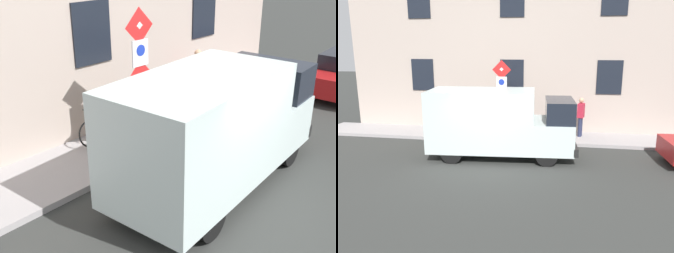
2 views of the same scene
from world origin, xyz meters
The scene contains 10 objects.
ground_plane centered at (0.00, 0.00, 0.00)m, with size 80.00×80.00×0.00m, color #313330.
sidewalk_slab centered at (3.69, 0.00, 0.07)m, with size 2.01×17.95×0.14m, color #9E9999.
building_facade centered at (5.04, 0.00, 4.21)m, with size 0.75×15.95×8.41m.
sign_post_stacked centered at (2.89, 0.16, 2.23)m, with size 0.15×0.56×3.22m.
delivery_van centered at (0.98, -0.05, 1.33)m, with size 2.40×5.47×2.50m.
bicycle_blue centered at (4.15, -1.50, 0.51)m, with size 0.46×1.72×0.89m.
bicycle_red centered at (4.15, -0.64, 0.51)m, with size 0.46×1.71×0.89m.
bicycle_orange centered at (4.15, 0.21, 0.51)m, with size 0.46×1.72×0.89m.
pedestrian centered at (3.92, -3.18, 1.07)m, with size 0.45×0.35×1.72m.
litter_bin centered at (3.03, -0.78, 0.59)m, with size 0.44×0.44×0.90m, color #2D5133.
Camera 2 is at (-10.64, -2.27, 4.02)m, focal length 35.31 mm.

